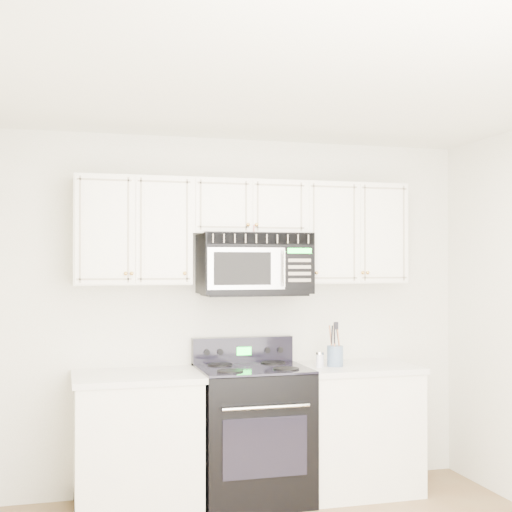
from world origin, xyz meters
name	(u,v)px	position (x,y,z in m)	size (l,w,h in m)	color
room	(323,335)	(0.00, 0.00, 1.30)	(3.51, 3.51, 2.61)	brown
base_cabinet_left	(137,447)	(-0.80, 1.44, 0.43)	(0.86, 0.65, 0.92)	white
base_cabinet_right	(356,432)	(0.80, 1.44, 0.43)	(0.86, 0.65, 0.92)	white
range	(252,431)	(0.01, 1.43, 0.48)	(0.76, 0.69, 1.12)	black
upper_cabinets	(246,227)	(0.00, 1.58, 1.93)	(2.44, 0.37, 0.75)	white
microwave	(254,263)	(0.05, 1.55, 1.67)	(0.79, 0.45, 0.44)	black
utensil_crock	(335,355)	(0.63, 1.41, 1.00)	(0.12, 0.12, 0.32)	slate
shaker_salt	(319,360)	(0.50, 1.39, 0.98)	(0.05, 0.05, 0.11)	silver
shaker_pepper	(321,359)	(0.52, 1.42, 0.97)	(0.04, 0.04, 0.10)	silver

